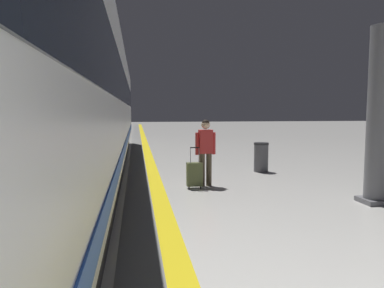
# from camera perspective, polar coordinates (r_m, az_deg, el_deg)

# --- Properties ---
(safety_line_strip) EXTENTS (0.36, 80.00, 0.01)m
(safety_line_strip) POSITION_cam_1_polar(r_m,az_deg,el_deg) (9.71, -5.71, -6.07)
(safety_line_strip) COLOR yellow
(safety_line_strip) RESTS_ON ground
(tactile_edge_band) EXTENTS (0.74, 80.00, 0.01)m
(tactile_edge_band) POSITION_cam_1_polar(r_m,az_deg,el_deg) (9.70, -8.02, -6.12)
(tactile_edge_band) COLOR slate
(tactile_edge_band) RESTS_ON ground
(high_speed_train) EXTENTS (2.94, 26.65, 4.97)m
(high_speed_train) POSITION_cam_1_polar(r_m,az_deg,el_deg) (9.12, -19.95, 8.65)
(high_speed_train) COLOR #38383D
(high_speed_train) RESTS_ON ground
(passenger_near) EXTENTS (0.52, 0.23, 1.68)m
(passenger_near) POSITION_cam_1_polar(r_m,az_deg,el_deg) (9.16, 2.14, -0.58)
(passenger_near) COLOR brown
(passenger_near) RESTS_ON ground
(suitcase_near) EXTENTS (0.38, 0.24, 1.03)m
(suitcase_near) POSITION_cam_1_polar(r_m,az_deg,el_deg) (8.98, 0.37, -4.76)
(suitcase_near) COLOR #596038
(suitcase_near) RESTS_ON ground
(platform_pillar) EXTENTS (0.56, 0.56, 3.60)m
(platform_pillar) POSITION_cam_1_polar(r_m,az_deg,el_deg) (8.32, 27.11, 3.40)
(platform_pillar) COLOR slate
(platform_pillar) RESTS_ON ground
(waste_bin) EXTENTS (0.46, 0.46, 0.91)m
(waste_bin) POSITION_cam_1_polar(r_m,az_deg,el_deg) (11.56, 10.76, -2.03)
(waste_bin) COLOR #4C4C51
(waste_bin) RESTS_ON ground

